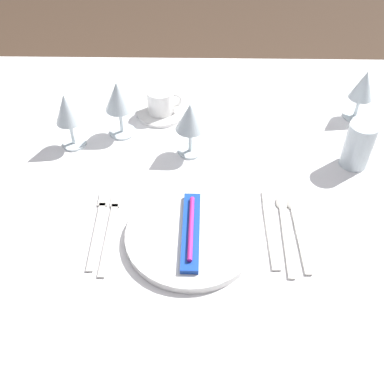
{
  "coord_description": "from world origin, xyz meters",
  "views": [
    {
      "loc": [
        0.03,
        -0.85,
        1.48
      ],
      "look_at": [
        0.02,
        -0.12,
        0.76
      ],
      "focal_mm": 42.04,
      "sensor_mm": 36.0,
      "label": 1
    }
  ],
  "objects_px": {
    "fork_outer": "(110,229)",
    "dinner_knife": "(270,230)",
    "wine_glass_left": "(118,99)",
    "spoon_soup": "(284,225)",
    "dinner_plate": "(191,236)",
    "fork_inner": "(98,226)",
    "wine_glass_centre": "(190,119)",
    "spoon_dessert": "(297,224)",
    "wine_glass_far": "(67,111)",
    "coffee_cup_left": "(161,101)",
    "wine_glass_right": "(363,88)",
    "toothbrush_package": "(191,230)",
    "drink_tumbler": "(358,147)"
  },
  "relations": [
    {
      "from": "fork_outer",
      "to": "wine_glass_far",
      "type": "xyz_separation_m",
      "value": [
        -0.14,
        0.29,
        0.1
      ]
    },
    {
      "from": "fork_outer",
      "to": "wine_glass_centre",
      "type": "bearing_deg",
      "value": 57.94
    },
    {
      "from": "spoon_dessert",
      "to": "wine_glass_centre",
      "type": "relative_size",
      "value": 1.48
    },
    {
      "from": "wine_glass_right",
      "to": "fork_outer",
      "type": "bearing_deg",
      "value": -145.47
    },
    {
      "from": "dinner_plate",
      "to": "fork_outer",
      "type": "distance_m",
      "value": 0.18
    },
    {
      "from": "spoon_dessert",
      "to": "wine_glass_centre",
      "type": "xyz_separation_m",
      "value": [
        -0.24,
        0.25,
        0.1
      ]
    },
    {
      "from": "dinner_plate",
      "to": "toothbrush_package",
      "type": "xyz_separation_m",
      "value": [
        -0.0,
        0.0,
        0.02
      ]
    },
    {
      "from": "toothbrush_package",
      "to": "drink_tumbler",
      "type": "relative_size",
      "value": 1.8
    },
    {
      "from": "fork_inner",
      "to": "spoon_soup",
      "type": "xyz_separation_m",
      "value": [
        0.4,
        0.01,
        -0.0
      ]
    },
    {
      "from": "dinner_plate",
      "to": "fork_inner",
      "type": "height_order",
      "value": "dinner_plate"
    },
    {
      "from": "wine_glass_far",
      "to": "wine_glass_centre",
      "type": "bearing_deg",
      "value": -4.87
    },
    {
      "from": "coffee_cup_left",
      "to": "toothbrush_package",
      "type": "bearing_deg",
      "value": -78.66
    },
    {
      "from": "toothbrush_package",
      "to": "fork_outer",
      "type": "xyz_separation_m",
      "value": [
        -0.17,
        0.02,
        -0.02
      ]
    },
    {
      "from": "dinner_knife",
      "to": "wine_glass_centre",
      "type": "xyz_separation_m",
      "value": [
        -0.18,
        0.26,
        0.1
      ]
    },
    {
      "from": "fork_inner",
      "to": "coffee_cup_left",
      "type": "bearing_deg",
      "value": 75.58
    },
    {
      "from": "fork_inner",
      "to": "wine_glass_far",
      "type": "xyz_separation_m",
      "value": [
        -0.11,
        0.28,
        0.1
      ]
    },
    {
      "from": "dinner_knife",
      "to": "spoon_soup",
      "type": "height_order",
      "value": "spoon_soup"
    },
    {
      "from": "fork_inner",
      "to": "toothbrush_package",
      "type": "bearing_deg",
      "value": -8.21
    },
    {
      "from": "wine_glass_far",
      "to": "wine_glass_left",
      "type": "bearing_deg",
      "value": 23.83
    },
    {
      "from": "dinner_knife",
      "to": "wine_glass_centre",
      "type": "distance_m",
      "value": 0.33
    },
    {
      "from": "fork_outer",
      "to": "wine_glass_left",
      "type": "bearing_deg",
      "value": 92.97
    },
    {
      "from": "fork_outer",
      "to": "wine_glass_right",
      "type": "relative_size",
      "value": 1.63
    },
    {
      "from": "toothbrush_package",
      "to": "coffee_cup_left",
      "type": "height_order",
      "value": "coffee_cup_left"
    },
    {
      "from": "dinner_plate",
      "to": "wine_glass_left",
      "type": "relative_size",
      "value": 1.79
    },
    {
      "from": "spoon_dessert",
      "to": "wine_glass_right",
      "type": "bearing_deg",
      "value": 61.5
    },
    {
      "from": "fork_inner",
      "to": "drink_tumbler",
      "type": "xyz_separation_m",
      "value": [
        0.6,
        0.22,
        0.05
      ]
    },
    {
      "from": "spoon_dessert",
      "to": "wine_glass_left",
      "type": "relative_size",
      "value": 1.38
    },
    {
      "from": "coffee_cup_left",
      "to": "dinner_knife",
      "type": "bearing_deg",
      "value": -58.88
    },
    {
      "from": "fork_outer",
      "to": "coffee_cup_left",
      "type": "distance_m",
      "value": 0.45
    },
    {
      "from": "fork_outer",
      "to": "dinner_knife",
      "type": "bearing_deg",
      "value": 0.37
    },
    {
      "from": "fork_outer",
      "to": "dinner_knife",
      "type": "distance_m",
      "value": 0.34
    },
    {
      "from": "fork_inner",
      "to": "wine_glass_far",
      "type": "relative_size",
      "value": 1.45
    },
    {
      "from": "fork_inner",
      "to": "spoon_soup",
      "type": "relative_size",
      "value": 0.96
    },
    {
      "from": "toothbrush_package",
      "to": "spoon_dessert",
      "type": "bearing_deg",
      "value": 10.29
    },
    {
      "from": "dinner_plate",
      "to": "wine_glass_far",
      "type": "relative_size",
      "value": 1.83
    },
    {
      "from": "spoon_dessert",
      "to": "fork_outer",
      "type": "bearing_deg",
      "value": -177.07
    },
    {
      "from": "fork_outer",
      "to": "fork_inner",
      "type": "distance_m",
      "value": 0.03
    },
    {
      "from": "dinner_knife",
      "to": "coffee_cup_left",
      "type": "bearing_deg",
      "value": 121.12
    },
    {
      "from": "toothbrush_package",
      "to": "spoon_soup",
      "type": "relative_size",
      "value": 0.92
    },
    {
      "from": "dinner_plate",
      "to": "wine_glass_far",
      "type": "bearing_deg",
      "value": 134.87
    },
    {
      "from": "dinner_knife",
      "to": "drink_tumbler",
      "type": "xyz_separation_m",
      "value": [
        0.23,
        0.23,
        0.05
      ]
    },
    {
      "from": "wine_glass_far",
      "to": "spoon_dessert",
      "type": "bearing_deg",
      "value": -26.61
    },
    {
      "from": "fork_inner",
      "to": "dinner_knife",
      "type": "height_order",
      "value": "same"
    },
    {
      "from": "wine_glass_left",
      "to": "spoon_soup",
      "type": "bearing_deg",
      "value": -39.66
    },
    {
      "from": "coffee_cup_left",
      "to": "wine_glass_centre",
      "type": "height_order",
      "value": "wine_glass_centre"
    },
    {
      "from": "coffee_cup_left",
      "to": "wine_glass_right",
      "type": "distance_m",
      "value": 0.55
    },
    {
      "from": "wine_glass_far",
      "to": "drink_tumbler",
      "type": "distance_m",
      "value": 0.72
    },
    {
      "from": "toothbrush_package",
      "to": "dinner_knife",
      "type": "height_order",
      "value": "toothbrush_package"
    },
    {
      "from": "dinner_plate",
      "to": "fork_outer",
      "type": "height_order",
      "value": "dinner_plate"
    },
    {
      "from": "dinner_plate",
      "to": "drink_tumbler",
      "type": "distance_m",
      "value": 0.47
    }
  ]
}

